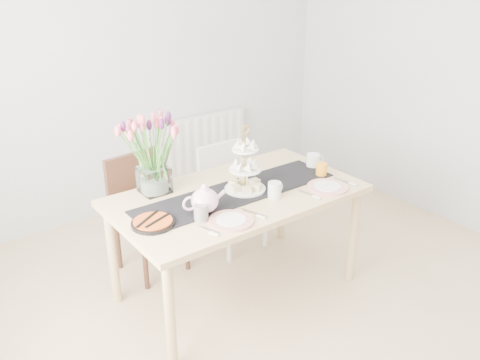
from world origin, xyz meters
TOP-DOWN VIEW (x-y plane):
  - room_shell at (0.00, 0.00)m, footprint 4.50×4.50m
  - radiator at (0.50, 2.19)m, footprint 1.20×0.08m
  - dining_table at (-0.12, 0.60)m, footprint 1.60×0.90m
  - chair_brown at (-0.47, 1.27)m, footprint 0.47×0.47m
  - chair_white at (0.22, 1.19)m, footprint 0.41×0.41m
  - table_runner at (-0.12, 0.60)m, footprint 1.40×0.35m
  - tulip_vase at (-0.54, 0.92)m, footprint 0.64×0.64m
  - cake_stand at (-0.06, 0.59)m, footprint 0.27×0.27m
  - teapot at (-0.44, 0.48)m, footprint 0.30×0.26m
  - cream_jug at (0.58, 0.63)m, footprint 0.12×0.12m
  - tart_tin at (-0.76, 0.53)m, footprint 0.25×0.25m
  - mug_grey at (-0.51, 0.42)m, footprint 0.10×0.10m
  - mug_white at (0.03, 0.40)m, footprint 0.10×0.10m
  - mug_orange at (0.51, 0.47)m, footprint 0.10×0.10m
  - plate_left at (-0.38, 0.30)m, footprint 0.33×0.33m
  - plate_right at (0.40, 0.30)m, footprint 0.30×0.30m

SIDE VIEW (x-z plane):
  - radiator at x=0.50m, z-range 0.15..0.75m
  - chair_white at x=0.22m, z-range 0.06..0.88m
  - chair_brown at x=-0.47m, z-range 0.07..0.93m
  - dining_table at x=-0.12m, z-range 0.30..1.05m
  - table_runner at x=-0.12m, z-range 0.75..0.76m
  - plate_left at x=-0.38m, z-range 0.75..0.76m
  - plate_right at x=0.40m, z-range 0.75..0.76m
  - tart_tin at x=-0.76m, z-range 0.75..0.78m
  - mug_orange at x=0.51m, z-range 0.75..0.84m
  - cream_jug at x=0.58m, z-range 0.75..0.85m
  - mug_grey at x=-0.51m, z-range 0.75..0.85m
  - mug_white at x=0.03m, z-range 0.75..0.85m
  - teapot at x=-0.44m, z-range 0.75..0.92m
  - cake_stand at x=-0.06m, z-range 0.67..1.06m
  - tulip_vase at x=-0.54m, z-range 0.83..1.37m
  - room_shell at x=0.00m, z-range -0.95..3.55m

